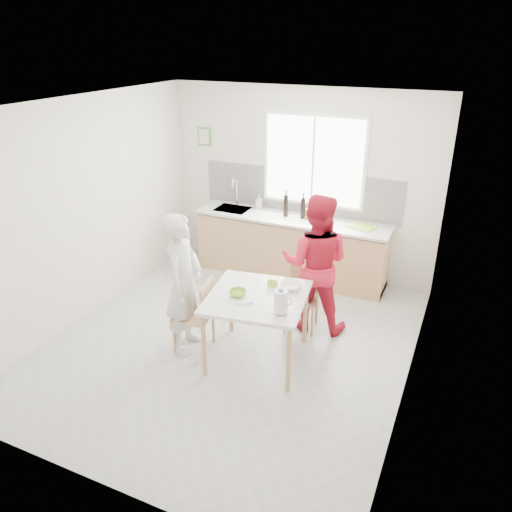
{
  "coord_description": "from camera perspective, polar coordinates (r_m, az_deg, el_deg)",
  "views": [
    {
      "loc": [
        2.31,
        -4.41,
        3.34
      ],
      "look_at": [
        0.23,
        0.2,
        1.07
      ],
      "focal_mm": 35.0,
      "sensor_mm": 36.0,
      "label": 1
    }
  ],
  "objects": [
    {
      "name": "chair_left",
      "position": [
        5.66,
        -6.6,
        -6.43
      ],
      "size": [
        0.45,
        0.45,
        0.86
      ],
      "rotation": [
        0.0,
        0.0,
        -1.42
      ],
      "color": "tan",
      "rests_on": "ground"
    },
    {
      "name": "wine_bottle_b",
      "position": [
        7.13,
        5.39,
        5.48
      ],
      "size": [
        0.07,
        0.07,
        0.3
      ],
      "primitive_type": "cylinder",
      "color": "black",
      "rests_on": "kitchen_counter"
    },
    {
      "name": "picture_frame",
      "position": [
        7.81,
        -5.92,
        13.42
      ],
      "size": [
        0.22,
        0.03,
        0.28
      ],
      "color": "#4C9945",
      "rests_on": "room_shell"
    },
    {
      "name": "milk_jug",
      "position": [
        4.94,
        2.89,
        -5.18
      ],
      "size": [
        0.2,
        0.14,
        0.25
      ],
      "rotation": [
        0.0,
        0.0,
        0.15
      ],
      "color": "white",
      "rests_on": "dining_table"
    },
    {
      "name": "person_red",
      "position": [
        5.92,
        6.8,
        -0.89
      ],
      "size": [
        0.92,
        0.76,
        1.71
      ],
      "primitive_type": "imported",
      "rotation": [
        0.0,
        0.0,
        3.29
      ],
      "color": "red",
      "rests_on": "ground"
    },
    {
      "name": "bowl_green",
      "position": [
        5.3,
        -2.1,
        -4.25
      ],
      "size": [
        0.21,
        0.21,
        0.06
      ],
      "primitive_type": "imported",
      "rotation": [
        0.0,
        0.0,
        0.15
      ],
      "color": "#82BC2B",
      "rests_on": "dining_table"
    },
    {
      "name": "cutting_board",
      "position": [
        6.94,
        11.96,
        3.26
      ],
      "size": [
        0.41,
        0.35,
        0.01
      ],
      "primitive_type": "cube",
      "rotation": [
        0.0,
        0.0,
        -0.32
      ],
      "color": "#8AC52D",
      "rests_on": "kitchen_counter"
    },
    {
      "name": "jar_amber",
      "position": [
        7.11,
        5.9,
        4.8
      ],
      "size": [
        0.06,
        0.06,
        0.16
      ],
      "primitive_type": "cylinder",
      "color": "olive",
      "rests_on": "kitchen_counter"
    },
    {
      "name": "dining_table",
      "position": [
        5.35,
        0.13,
        -5.33
      ],
      "size": [
        1.17,
        1.17,
        0.79
      ],
      "rotation": [
        0.0,
        0.0,
        0.15
      ],
      "color": "white",
      "rests_on": "ground"
    },
    {
      "name": "room_shell",
      "position": [
        5.26,
        -3.18,
        5.3
      ],
      "size": [
        4.5,
        4.5,
        4.5
      ],
      "color": "silver",
      "rests_on": "ground"
    },
    {
      "name": "chair_far",
      "position": [
        6.1,
        5.37,
        -4.14
      ],
      "size": [
        0.44,
        0.44,
        0.84
      ],
      "rotation": [
        0.0,
        0.0,
        0.15
      ],
      "color": "tan",
      "rests_on": "ground"
    },
    {
      "name": "soap_bottle",
      "position": [
        7.53,
        0.34,
        6.24
      ],
      "size": [
        0.12,
        0.12,
        0.2
      ],
      "primitive_type": "imported",
      "rotation": [
        0.0,
        0.0,
        0.29
      ],
      "color": "#999999",
      "rests_on": "kitchen_counter"
    },
    {
      "name": "ground",
      "position": [
        5.99,
        -2.82,
        -9.75
      ],
      "size": [
        4.5,
        4.5,
        0.0
      ],
      "primitive_type": "plane",
      "color": "#B7B7B2",
      "rests_on": "ground"
    },
    {
      "name": "green_box",
      "position": [
        5.51,
        1.92,
        -2.93
      ],
      "size": [
        0.11,
        0.11,
        0.09
      ],
      "primitive_type": "cube",
      "rotation": [
        0.0,
        0.0,
        0.15
      ],
      "color": "#A6D831",
      "rests_on": "dining_table"
    },
    {
      "name": "spoon",
      "position": [
        5.14,
        -1.39,
        -5.48
      ],
      "size": [
        0.15,
        0.09,
        0.01
      ],
      "primitive_type": "cylinder",
      "rotation": [
        0.0,
        1.57,
        0.5
      ],
      "color": "#A5A5AA",
      "rests_on": "dining_table"
    },
    {
      "name": "backsplash",
      "position": [
        7.35,
        4.97,
        7.34
      ],
      "size": [
        3.0,
        0.02,
        0.65
      ],
      "primitive_type": "cube",
      "color": "white",
      "rests_on": "room_shell"
    },
    {
      "name": "kitchen_counter",
      "position": [
        7.37,
        3.96,
        0.74
      ],
      "size": [
        2.84,
        0.64,
        1.37
      ],
      "color": "tan",
      "rests_on": "ground"
    },
    {
      "name": "person_white",
      "position": [
        5.55,
        -8.26,
        -3.15
      ],
      "size": [
        0.48,
        0.65,
        1.63
      ],
      "primitive_type": "imported",
      "rotation": [
        0.0,
        0.0,
        1.72
      ],
      "color": "silver",
      "rests_on": "ground"
    },
    {
      "name": "window",
      "position": [
        7.15,
        6.61,
        10.75
      ],
      "size": [
        1.5,
        0.06,
        1.3
      ],
      "color": "white",
      "rests_on": "room_shell"
    },
    {
      "name": "bowl_white",
      "position": [
        5.45,
        3.89,
        -3.47
      ],
      "size": [
        0.27,
        0.27,
        0.06
      ],
      "primitive_type": "imported",
      "rotation": [
        0.0,
        0.0,
        0.15
      ],
      "color": "white",
      "rests_on": "dining_table"
    },
    {
      "name": "wine_bottle_a",
      "position": [
        7.18,
        3.43,
        5.78
      ],
      "size": [
        0.07,
        0.07,
        0.32
      ],
      "primitive_type": "cylinder",
      "color": "black",
      "rests_on": "kitchen_counter"
    }
  ]
}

